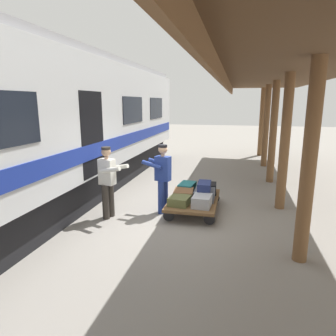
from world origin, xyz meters
name	(u,v)px	position (x,y,z in m)	size (l,w,h in m)	color
ground_plane	(183,220)	(0.00, 0.00, 0.00)	(60.00, 60.00, 0.00)	gray
platform_canopy	(298,74)	(-2.25, 0.00, 3.24)	(3.20, 19.71, 3.56)	brown
train_car	(37,129)	(3.70, 0.00, 2.06)	(3.03, 16.42, 4.00)	silver
luggage_cart	(194,200)	(-0.16, -0.63, 0.28)	(1.20, 1.96, 0.33)	brown
suitcase_gray_aluminum	(202,201)	(-0.42, -0.09, 0.46)	(0.41, 0.53, 0.26)	#9EA0A5
suitcase_brown_leather	(184,194)	(0.10, -0.63, 0.43)	(0.48, 0.59, 0.21)	brown
suitcase_black_hardshell	(207,188)	(-0.42, -1.17, 0.46)	(0.50, 0.47, 0.27)	black
suitcase_olive_duffel	(180,201)	(0.10, -0.09, 0.43)	(0.46, 0.50, 0.20)	brown
suitcase_teal_softside	(187,187)	(0.10, -1.17, 0.45)	(0.38, 0.61, 0.24)	#1E666B
suitcase_slate_roller	(205,195)	(-0.42, -0.63, 0.45)	(0.49, 0.60, 0.24)	#4C515B
suitcase_navy_fabric	(204,186)	(-0.41, -0.62, 0.67)	(0.31, 0.56, 0.20)	navy
porter_in_overalls	(162,176)	(0.60, -0.38, 0.93)	(0.72, 0.53, 1.70)	navy
porter_by_door	(108,180)	(1.74, 0.26, 0.93)	(0.72, 0.53, 1.70)	#332D28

